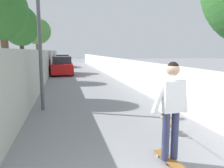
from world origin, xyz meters
name	(u,v)px	position (x,y,z in m)	size (l,w,h in m)	color
ground_plane	(82,78)	(14.00, 0.00, 0.00)	(80.00, 80.00, 0.00)	gray
wall_left	(43,67)	(12.00, 2.53, 1.02)	(48.00, 0.30, 2.04)	#999E93
fence_right	(122,70)	(12.00, -2.53, 0.73)	(48.00, 0.30, 1.47)	white
tree_left_near	(2,12)	(7.50, 3.51, 3.49)	(1.97, 1.97, 4.69)	brown
tree_left_mid	(37,31)	(19.00, 3.52, 3.73)	(2.49, 2.49, 4.93)	brown
tree_left_far	(21,26)	(13.00, 3.82, 3.53)	(2.26, 2.26, 4.82)	#473523
lamp_post	(39,22)	(5.54, 1.98, 2.91)	(0.36, 0.36, 4.24)	#4C4C51
skateboard	(169,160)	(1.33, -0.54, 0.07)	(0.81, 0.27, 0.08)	brown
person_skateboarder	(172,103)	(1.33, -0.54, 1.10)	(0.25, 0.71, 1.72)	#333859
dog	(168,122)	(2.67, -1.18, 0.27)	(1.63, 0.78, 1.06)	tan
car_near	(62,66)	(16.99, 1.38, 0.71)	(4.09, 1.80, 1.54)	#B71414
car_far	(63,61)	(25.96, 1.38, 0.72)	(4.31, 1.80, 1.54)	#B71414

